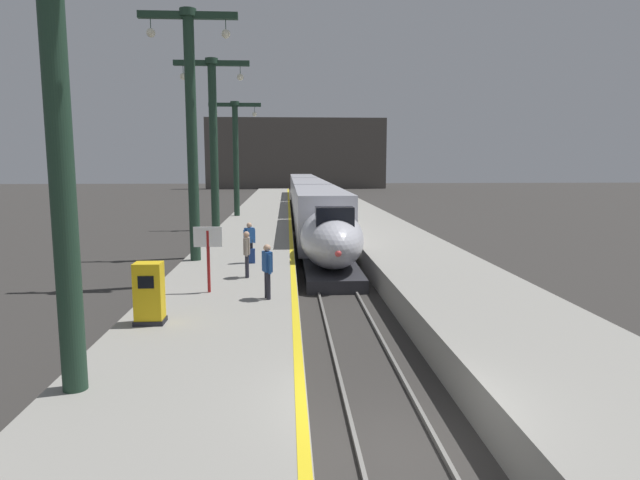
# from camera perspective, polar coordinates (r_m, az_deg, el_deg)

# --- Properties ---
(ground_plane) EXTENTS (260.00, 260.00, 0.00)m
(ground_plane) POSITION_cam_1_polar(r_m,az_deg,el_deg) (10.62, 8.33, -21.28)
(ground_plane) COLOR #33302D
(platform_left) EXTENTS (4.80, 110.00, 1.05)m
(platform_left) POSITION_cam_1_polar(r_m,az_deg,el_deg) (34.19, -6.90, 0.14)
(platform_left) COLOR gray
(platform_left) RESTS_ON ground
(platform_right) EXTENTS (4.80, 110.00, 1.05)m
(platform_right) POSITION_cam_1_polar(r_m,az_deg,el_deg) (34.65, 6.59, 0.25)
(platform_right) COLOR gray
(platform_right) RESTS_ON ground
(platform_left_safety_stripe) EXTENTS (0.20, 107.80, 0.01)m
(platform_left_safety_stripe) POSITION_cam_1_polar(r_m,az_deg,el_deg) (34.06, -3.08, 1.06)
(platform_left_safety_stripe) COLOR yellow
(platform_left_safety_stripe) RESTS_ON platform_left
(rail_main_left) EXTENTS (0.08, 110.00, 0.12)m
(rail_main_left) POSITION_cam_1_polar(r_m,az_deg,el_deg) (36.93, -1.52, 0.06)
(rail_main_left) COLOR slate
(rail_main_left) RESTS_ON ground
(rail_main_right) EXTENTS (0.08, 110.00, 0.12)m
(rail_main_right) POSITION_cam_1_polar(r_m,az_deg,el_deg) (37.01, 0.80, 0.08)
(rail_main_right) COLOR slate
(rail_main_right) RESTS_ON ground
(highspeed_train_main) EXTENTS (2.92, 56.66, 3.60)m
(highspeed_train_main) POSITION_cam_1_polar(r_m,az_deg,el_deg) (48.74, -1.13, 4.24)
(highspeed_train_main) COLOR silver
(highspeed_train_main) RESTS_ON ground
(station_column_near) EXTENTS (4.00, 0.68, 9.05)m
(station_column_near) POSITION_cam_1_polar(r_m,az_deg,el_deg) (10.71, -25.73, 14.32)
(station_column_near) COLOR #1E3828
(station_column_near) RESTS_ON platform_left
(station_column_mid) EXTENTS (4.00, 0.68, 10.27)m
(station_column_mid) POSITION_cam_1_polar(r_m,az_deg,el_deg) (23.84, -13.23, 12.55)
(station_column_mid) COLOR #1E3828
(station_column_mid) RESTS_ON platform_left
(station_column_far) EXTENTS (4.00, 0.68, 9.60)m
(station_column_far) POSITION_cam_1_polar(r_m,az_deg,el_deg) (30.63, -11.01, 10.90)
(station_column_far) COLOR #1E3828
(station_column_far) RESTS_ON platform_left
(station_column_distant) EXTENTS (4.00, 0.68, 8.77)m
(station_column_distant) POSITION_cam_1_polar(r_m,az_deg,el_deg) (43.51, -8.75, 9.49)
(station_column_distant) COLOR #1E3828
(station_column_distant) RESTS_ON platform_left
(passenger_near_edge) EXTENTS (0.47, 0.41, 1.69)m
(passenger_near_edge) POSITION_cam_1_polar(r_m,az_deg,el_deg) (22.90, -7.33, 0.07)
(passenger_near_edge) COLOR #23232D
(passenger_near_edge) RESTS_ON platform_left
(passenger_mid_platform) EXTENTS (0.34, 0.54, 1.69)m
(passenger_mid_platform) POSITION_cam_1_polar(r_m,az_deg,el_deg) (16.78, -5.49, -2.81)
(passenger_mid_platform) COLOR #23232D
(passenger_mid_platform) RESTS_ON platform_left
(passenger_far_waiting) EXTENTS (0.22, 0.57, 1.69)m
(passenger_far_waiting) POSITION_cam_1_polar(r_m,az_deg,el_deg) (20.00, -7.61, -1.09)
(passenger_far_waiting) COLOR #23232D
(passenger_far_waiting) RESTS_ON platform_left
(rolling_suitcase) EXTENTS (0.40, 0.22, 0.98)m
(rolling_suitcase) POSITION_cam_1_polar(r_m,az_deg,el_deg) (22.96, -7.26, -1.64)
(rolling_suitcase) COLOR navy
(rolling_suitcase) RESTS_ON platform_left
(ticket_machine_yellow) EXTENTS (0.76, 0.62, 1.60)m
(ticket_machine_yellow) POSITION_cam_1_polar(r_m,az_deg,el_deg) (14.89, -17.30, -5.52)
(ticket_machine_yellow) COLOR yellow
(ticket_machine_yellow) RESTS_ON platform_left
(departure_info_board) EXTENTS (0.90, 0.10, 2.12)m
(departure_info_board) POSITION_cam_1_polar(r_m,az_deg,el_deg) (17.83, -11.55, -0.61)
(departure_info_board) COLOR maroon
(departure_info_board) RESTS_ON platform_left
(terminus_back_wall) EXTENTS (36.00, 2.00, 14.00)m
(terminus_back_wall) POSITION_cam_1_polar(r_m,az_deg,el_deg) (111.09, -2.47, 8.97)
(terminus_back_wall) COLOR #4C4742
(terminus_back_wall) RESTS_ON ground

